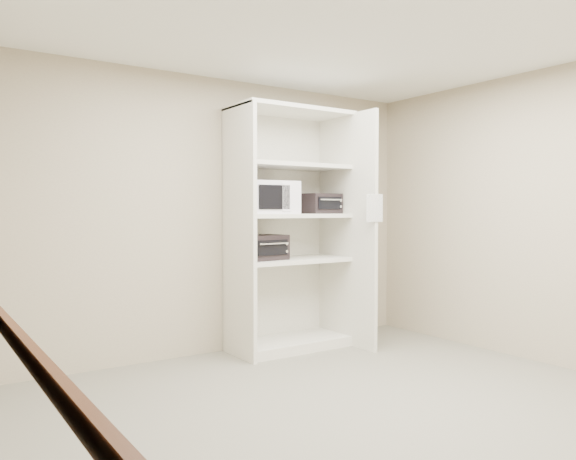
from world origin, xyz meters
TOP-DOWN VIEW (x-y plane):
  - floor at (0.00, 0.00)m, footprint 4.50×4.00m
  - ceiling at (0.00, 0.00)m, footprint 4.50×4.00m
  - wall_back at (0.00, 2.00)m, footprint 4.50×0.02m
  - wall_right at (2.25, 0.00)m, footprint 0.02×4.00m
  - shelving_unit at (0.67, 1.70)m, footprint 1.24×0.92m
  - microwave at (0.33, 1.67)m, footprint 0.56×0.44m
  - toaster_oven_upper at (1.00, 1.69)m, footprint 0.37×0.28m
  - toaster_oven_lower at (0.28, 1.70)m, footprint 0.47×0.37m
  - paper_sign at (1.19, 1.07)m, footprint 0.21×0.01m

SIDE VIEW (x-z plane):
  - floor at x=0.00m, z-range -0.01..0.01m
  - toaster_oven_lower at x=0.28m, z-range 0.92..1.16m
  - shelving_unit at x=0.67m, z-range -0.08..2.34m
  - wall_back at x=0.00m, z-range 0.00..2.70m
  - wall_right at x=2.25m, z-range 0.00..2.70m
  - paper_sign at x=1.19m, z-range 1.29..1.56m
  - toaster_oven_upper at x=1.00m, z-range 1.37..1.58m
  - microwave at x=0.33m, z-range 1.37..1.69m
  - ceiling at x=0.00m, z-range 2.70..2.71m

